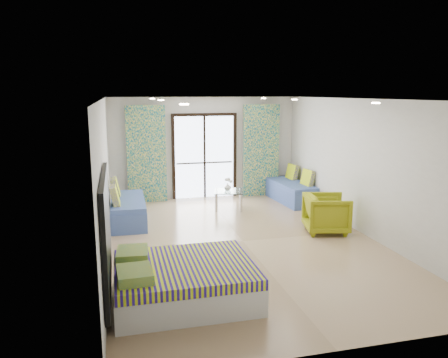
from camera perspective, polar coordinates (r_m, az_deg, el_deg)
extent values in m
cube|color=black|center=(11.65, -2.60, 8.40)|extent=(1.76, 0.08, 0.08)
cube|color=black|center=(11.63, -6.62, 2.68)|extent=(0.08, 0.08, 2.20)
cube|color=black|center=(11.95, 1.40, 2.99)|extent=(0.08, 0.08, 2.20)
cube|color=black|center=(11.76, -2.55, 2.85)|extent=(0.05, 0.06, 2.20)
cube|color=#595451|center=(11.80, -2.57, 2.14)|extent=(1.52, 0.03, 0.04)
cube|color=silver|center=(11.40, -10.09, 3.18)|extent=(1.00, 0.10, 2.50)
cube|color=silver|center=(12.00, 4.86, 3.71)|extent=(1.00, 0.10, 2.50)
cylinder|color=#FFE0B2|center=(5.77, -5.22, 9.70)|extent=(0.12, 0.12, 0.02)
cylinder|color=#FFE0B2|center=(6.78, 19.22, 9.36)|extent=(0.12, 0.12, 0.02)
cylinder|color=#FFE0B2|center=(8.74, -8.25, 10.16)|extent=(0.12, 0.12, 0.02)
cylinder|color=#FFE0B2|center=(9.44, 9.19, 10.21)|extent=(0.12, 0.12, 0.02)
cylinder|color=#FFE0B2|center=(10.73, -9.33, 10.32)|extent=(0.12, 0.12, 0.02)
cylinder|color=#FFE0B2|center=(11.31, 5.19, 10.46)|extent=(0.12, 0.12, 0.02)
cube|color=black|center=(5.86, -15.13, -6.74)|extent=(0.06, 2.10, 1.50)
cube|color=silver|center=(7.06, -15.03, -3.66)|extent=(0.02, 0.10, 0.10)
cube|color=silver|center=(6.23, -5.11, -13.79)|extent=(1.90, 1.52, 0.38)
cube|color=#2C178E|center=(6.12, -5.15, -11.57)|extent=(1.88, 1.55, 0.14)
cube|color=#1A756E|center=(5.68, -11.59, -12.13)|extent=(0.45, 0.54, 0.13)
cube|color=#1A756E|center=(6.35, -11.87, -9.58)|extent=(0.46, 0.55, 0.13)
cube|color=#435CA1|center=(9.88, -12.38, -4.32)|extent=(0.76, 1.89, 0.42)
cube|color=#435CA1|center=(9.82, -12.45, -2.85)|extent=(0.74, 1.86, 0.10)
cube|color=#2C178E|center=(9.34, -14.07, -2.14)|extent=(0.22, 0.47, 0.44)
cube|color=#2C178E|center=(10.19, -14.01, -1.01)|extent=(0.22, 0.47, 0.44)
cube|color=#435CA1|center=(11.60, 8.69, -1.89)|extent=(0.86, 1.89, 0.41)
cube|color=#435CA1|center=(11.55, 8.72, -0.66)|extent=(0.84, 1.85, 0.10)
cube|color=#2C178E|center=(11.25, 10.90, 0.17)|extent=(0.24, 0.47, 0.42)
cube|color=#2C178E|center=(11.99, 8.92, 0.92)|extent=(0.24, 0.47, 0.42)
cylinder|color=silver|center=(10.44, -1.04, -3.14)|extent=(0.07, 0.07, 0.44)
cylinder|color=silver|center=(10.44, 2.26, -3.15)|extent=(0.07, 0.07, 0.44)
cylinder|color=silver|center=(11.02, -0.96, -2.37)|extent=(0.07, 0.07, 0.44)
cylinder|color=silver|center=(11.03, 2.15, -2.37)|extent=(0.07, 0.07, 0.44)
cube|color=#8CA59E|center=(10.68, 0.60, -1.59)|extent=(0.84, 0.84, 0.02)
sphere|color=white|center=(10.63, 0.91, -0.31)|extent=(0.08, 0.08, 0.08)
sphere|color=white|center=(10.68, 0.61, -0.13)|extent=(0.08, 0.08, 0.08)
sphere|color=white|center=(10.62, 0.31, -0.07)|extent=(0.08, 0.08, 0.08)
sphere|color=white|center=(10.56, 0.61, -0.02)|extent=(0.08, 0.08, 0.08)
imported|color=white|center=(10.71, 0.47, -1.03)|extent=(0.23, 0.23, 0.17)
imported|color=#919713|center=(9.16, 13.25, -4.18)|extent=(0.94, 0.98, 0.85)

